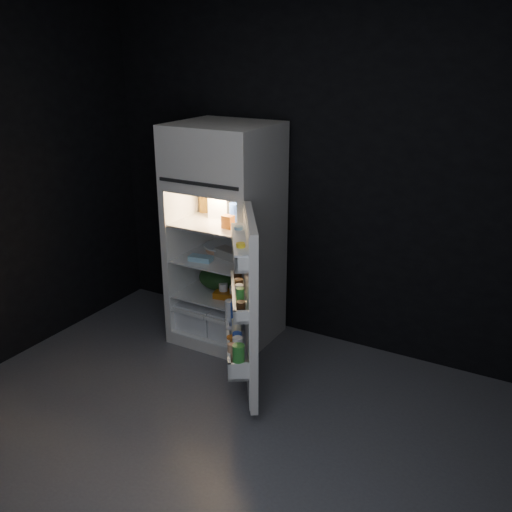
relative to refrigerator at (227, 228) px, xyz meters
The scene contains 17 objects.
floor 1.78m from the refrigerator, 61.81° to the right, with size 4.00×3.40×0.00m, color #57575D.
wall_back 0.89m from the refrigerator, 28.19° to the left, with size 4.00×0.00×2.70m, color black.
refrigerator is the anchor object (origin of this frame).
fridge_door 0.94m from the refrigerator, 49.87° to the right, with size 0.56×0.71×1.22m.
milk_jug 0.22m from the refrigerator, 155.32° to the left, with size 0.15×0.15×0.24m, color white.
mayo_jar 0.17m from the refrigerator, ahead, with size 0.11×0.11×0.14m, color #2144B5.
jam_jar 0.28m from the refrigerator, ahead, with size 0.11×0.11×0.13m, color black.
amber_bottle 0.34m from the refrigerator, 161.16° to the left, with size 0.08×0.08×0.22m, color #B2761C.
small_carton 0.27m from the refrigerator, 55.02° to the right, with size 0.09×0.06×0.10m, color #C05D16.
egg_carton 0.22m from the refrigerator, 34.22° to the right, with size 0.31×0.12×0.07m, color gray.
pie 0.24m from the refrigerator, 143.51° to the left, with size 0.27×0.27×0.04m, color tan.
flat_package 0.32m from the refrigerator, 115.65° to the right, with size 0.18×0.09×0.04m, color #8BBED7.
wrapped_pkg 0.31m from the refrigerator, 18.24° to the left, with size 0.13×0.11×0.05m, color #F0EAC4.
produce_bag 0.44m from the refrigerator, 152.07° to the right, with size 0.34×0.28×0.20m, color #193815.
yogurt_tray 0.54m from the refrigerator, 52.91° to the right, with size 0.25×0.13×0.05m, color #A4550E.
small_can_red 0.53m from the refrigerator, 22.80° to the left, with size 0.07×0.07×0.09m, color #A4550E.
small_can_silver 0.55m from the refrigerator, 29.73° to the left, with size 0.07×0.07×0.09m, color silver.
Camera 1 is at (1.63, -2.35, 2.33)m, focal length 40.00 mm.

